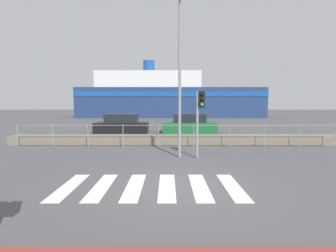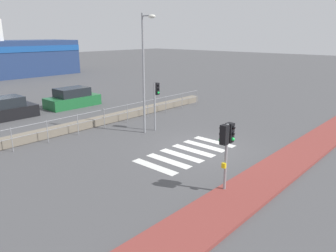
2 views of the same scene
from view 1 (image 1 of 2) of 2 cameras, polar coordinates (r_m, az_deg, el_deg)
name	(u,v)px [view 1 (image 1 of 2)]	position (r m, az deg, el deg)	size (l,w,h in m)	color
ground_plane	(183,187)	(7.40, 3.18, -13.06)	(160.00, 160.00, 0.00)	#4C4C4F
crosswalk	(150,187)	(7.40, -3.94, -13.03)	(4.95, 2.40, 0.01)	silver
seawall	(175,140)	(14.37, 1.52, -3.13)	(18.15, 0.55, 0.49)	slate
harbor_fence	(175,132)	(13.43, 1.64, -1.38)	(16.38, 0.04, 1.21)	gray
traffic_light_far	(199,109)	(10.87, 6.84, 3.68)	(0.34, 0.32, 2.78)	gray
streetlamp	(179,61)	(10.90, 2.49, 13.94)	(0.32, 0.96, 6.51)	gray
ferry_boat	(166,98)	(42.40, -0.53, 6.10)	(28.94, 6.77, 8.94)	navy
parked_car_black	(121,125)	(20.47, -10.16, 0.30)	(4.02, 1.86, 1.45)	black
parked_car_green	(188,125)	(20.22, 4.48, 0.32)	(4.05, 1.85, 1.47)	#1E6633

